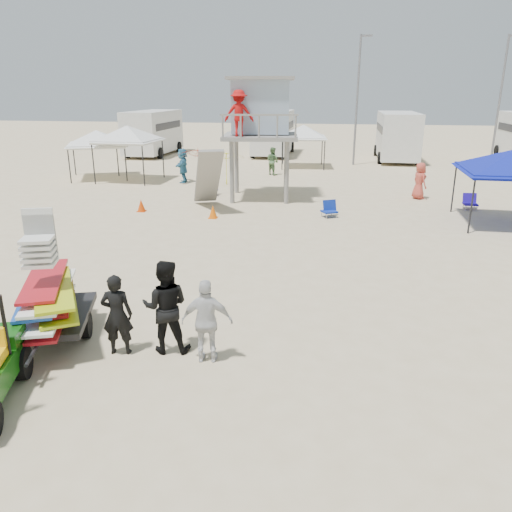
# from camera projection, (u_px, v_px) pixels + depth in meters

# --- Properties ---
(ground) EXTENTS (140.00, 140.00, 0.00)m
(ground) POSITION_uv_depth(u_px,v_px,m) (197.00, 383.00, 8.40)
(ground) COLOR beige
(ground) RESTS_ON ground
(surf_trailer) EXTENTS (1.93, 2.68, 2.32)m
(surf_trailer) POSITION_uv_depth(u_px,v_px,m) (49.00, 295.00, 9.59)
(surf_trailer) COLOR black
(surf_trailer) RESTS_ON ground
(man_left) EXTENTS (0.63, 0.47, 1.56)m
(man_left) POSITION_uv_depth(u_px,v_px,m) (117.00, 315.00, 9.12)
(man_left) COLOR black
(man_left) RESTS_ON ground
(man_mid) EXTENTS (0.97, 0.82, 1.79)m
(man_mid) POSITION_uv_depth(u_px,v_px,m) (166.00, 307.00, 9.19)
(man_mid) COLOR black
(man_mid) RESTS_ON ground
(man_right) EXTENTS (0.96, 0.50, 1.56)m
(man_right) POSITION_uv_depth(u_px,v_px,m) (207.00, 321.00, 8.85)
(man_right) COLOR silver
(man_right) RESTS_ON ground
(lifeguard_tower) EXTENTS (3.57, 3.57, 5.14)m
(lifeguard_tower) POSITION_uv_depth(u_px,v_px,m) (259.00, 111.00, 21.85)
(lifeguard_tower) COLOR gray
(lifeguard_tower) RESTS_ON ground
(canopy_white_a) EXTENTS (2.99, 2.99, 3.33)m
(canopy_white_a) POSITION_uv_depth(u_px,v_px,m) (127.00, 128.00, 26.42)
(canopy_white_a) COLOR black
(canopy_white_a) RESTS_ON ground
(canopy_white_b) EXTENTS (4.02, 4.02, 3.03)m
(canopy_white_b) POSITION_uv_depth(u_px,v_px,m) (96.00, 133.00, 27.39)
(canopy_white_b) COLOR black
(canopy_white_b) RESTS_ON ground
(canopy_white_c) EXTENTS (3.01, 3.01, 3.05)m
(canopy_white_c) POSITION_uv_depth(u_px,v_px,m) (303.00, 127.00, 31.39)
(canopy_white_c) COLOR black
(canopy_white_c) RESTS_ON ground
(umbrella_a) EXTENTS (2.73, 2.76, 1.93)m
(umbrella_a) POSITION_uv_depth(u_px,v_px,m) (198.00, 167.00, 25.57)
(umbrella_a) COLOR red
(umbrella_a) RESTS_ON ground
(umbrella_b) EXTENTS (2.32, 2.35, 1.72)m
(umbrella_b) POSITION_uv_depth(u_px,v_px,m) (227.00, 168.00, 25.84)
(umbrella_b) COLOR yellow
(umbrella_b) RESTS_ON ground
(cone_near) EXTENTS (0.34, 0.34, 0.50)m
(cone_near) POSITION_uv_depth(u_px,v_px,m) (213.00, 212.00, 19.18)
(cone_near) COLOR #EA5D07
(cone_near) RESTS_ON ground
(cone_far) EXTENTS (0.34, 0.34, 0.50)m
(cone_far) POSITION_uv_depth(u_px,v_px,m) (141.00, 205.00, 20.25)
(cone_far) COLOR #D63D06
(cone_far) RESTS_ON ground
(beach_chair_a) EXTENTS (0.67, 0.73, 0.64)m
(beach_chair_a) POSITION_uv_depth(u_px,v_px,m) (212.00, 189.00, 23.41)
(beach_chair_a) COLOR #140E97
(beach_chair_a) RESTS_ON ground
(beach_chair_b) EXTENTS (0.72, 0.80, 0.64)m
(beach_chair_b) POSITION_uv_depth(u_px,v_px,m) (329.00, 209.00, 19.42)
(beach_chair_b) COLOR #0D2794
(beach_chair_b) RESTS_ON ground
(beach_chair_c) EXTENTS (0.56, 0.59, 0.64)m
(beach_chair_c) POSITION_uv_depth(u_px,v_px,m) (470.00, 201.00, 20.69)
(beach_chair_c) COLOR #210E9C
(beach_chair_c) RESTS_ON ground
(rv_far_left) EXTENTS (2.64, 6.80, 3.25)m
(rv_far_left) POSITION_uv_depth(u_px,v_px,m) (153.00, 131.00, 37.80)
(rv_far_left) COLOR silver
(rv_far_left) RESTS_ON ground
(rv_mid_left) EXTENTS (2.65, 6.50, 3.25)m
(rv_mid_left) POSITION_uv_depth(u_px,v_px,m) (273.00, 131.00, 37.78)
(rv_mid_left) COLOR silver
(rv_mid_left) RESTS_ON ground
(rv_mid_right) EXTENTS (2.64, 7.00, 3.25)m
(rv_mid_right) POSITION_uv_depth(u_px,v_px,m) (397.00, 134.00, 34.95)
(rv_mid_right) COLOR silver
(rv_mid_right) RESTS_ON ground
(light_pole_left) EXTENTS (0.14, 0.14, 8.00)m
(light_pole_left) POSITION_uv_depth(u_px,v_px,m) (357.00, 102.00, 31.93)
(light_pole_left) COLOR slate
(light_pole_left) RESTS_ON ground
(light_pole_right) EXTENTS (0.14, 0.14, 8.00)m
(light_pole_right) POSITION_uv_depth(u_px,v_px,m) (499.00, 102.00, 31.90)
(light_pole_right) COLOR slate
(light_pole_right) RESTS_ON ground
(distant_beachgoers) EXTENTS (12.63, 6.62, 1.80)m
(distant_beachgoers) POSITION_uv_depth(u_px,v_px,m) (253.00, 167.00, 26.21)
(distant_beachgoers) COLOR teal
(distant_beachgoers) RESTS_ON ground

